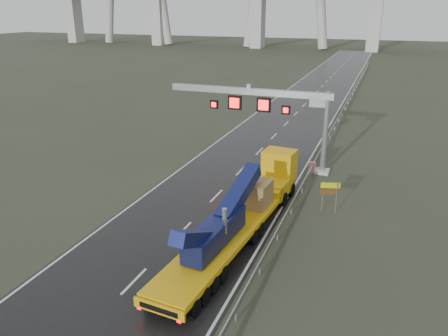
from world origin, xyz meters
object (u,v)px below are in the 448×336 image
at_px(sign_gantry, 272,106).
at_px(heavy_haul_truck, 247,205).
at_px(striped_barrier, 312,167).
at_px(exit_sign_pair, 330,191).

xyz_separation_m(sign_gantry, heavy_haul_truck, (1.65, -11.99, -3.98)).
bearing_deg(striped_barrier, heavy_haul_truck, -99.60).
distance_m(heavy_haul_truck, striped_barrier, 12.12).
height_order(sign_gantry, exit_sign_pair, sign_gantry).
relative_size(sign_gantry, striped_barrier, 15.35).
height_order(exit_sign_pair, striped_barrier, exit_sign_pair).
height_order(heavy_haul_truck, striped_barrier, heavy_haul_truck).
bearing_deg(exit_sign_pair, sign_gantry, 112.68).
distance_m(sign_gantry, heavy_haul_truck, 12.74).
height_order(sign_gantry, heavy_haul_truck, sign_gantry).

